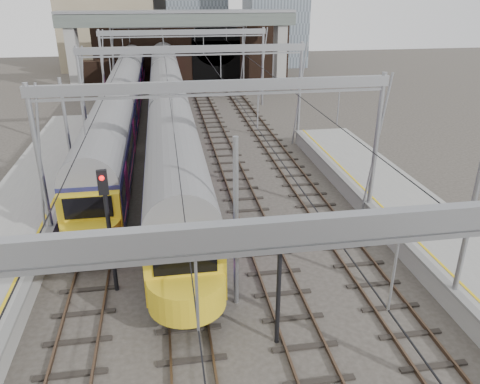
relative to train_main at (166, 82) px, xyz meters
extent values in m
plane|color=#38332D|center=(2.00, -36.29, -2.65)|extent=(160.00, 160.00, 0.00)
cube|color=slate|center=(-6.15, -33.79, -1.60)|extent=(0.35, 55.00, 0.12)
cube|color=gold|center=(-6.65, -33.79, -1.54)|extent=(0.12, 55.00, 0.01)
cube|color=slate|center=(10.15, -37.79, -1.60)|extent=(0.35, 47.00, 0.12)
cube|color=#4C3828|center=(-4.72, -21.29, -2.56)|extent=(0.08, 80.00, 0.16)
cube|color=#4C3828|center=(-3.28, -21.29, -2.56)|extent=(0.08, 80.00, 0.16)
cube|color=black|center=(-4.00, -21.29, -2.64)|extent=(2.40, 80.00, 0.14)
cube|color=#4C3828|center=(-0.72, -21.29, -2.56)|extent=(0.08, 80.00, 0.16)
cube|color=#4C3828|center=(0.72, -21.29, -2.56)|extent=(0.08, 80.00, 0.16)
cube|color=black|center=(0.00, -21.29, -2.64)|extent=(2.40, 80.00, 0.14)
cube|color=#4C3828|center=(3.28, -21.29, -2.56)|extent=(0.08, 80.00, 0.16)
cube|color=#4C3828|center=(4.72, -21.29, -2.56)|extent=(0.08, 80.00, 0.16)
cube|color=black|center=(4.00, -21.29, -2.64)|extent=(2.40, 80.00, 0.14)
cube|color=#4C3828|center=(7.28, -21.29, -2.56)|extent=(0.08, 80.00, 0.16)
cube|color=#4C3828|center=(8.72, -21.29, -2.56)|extent=(0.08, 80.00, 0.16)
cube|color=black|center=(8.00, -21.29, -2.64)|extent=(2.40, 80.00, 0.14)
cube|color=gray|center=(2.00, -42.29, 4.95)|extent=(16.80, 0.28, 0.50)
cylinder|color=gray|center=(-6.20, -28.29, 1.35)|extent=(0.24, 0.24, 8.00)
cylinder|color=gray|center=(10.20, -28.29, 1.35)|extent=(0.24, 0.24, 8.00)
cube|color=gray|center=(2.00, -28.29, 4.95)|extent=(16.80, 0.28, 0.50)
cylinder|color=gray|center=(-6.20, -14.29, 1.35)|extent=(0.24, 0.24, 8.00)
cylinder|color=gray|center=(10.20, -14.29, 1.35)|extent=(0.24, 0.24, 8.00)
cube|color=gray|center=(2.00, -14.29, 4.95)|extent=(16.80, 0.28, 0.50)
cylinder|color=gray|center=(-6.20, -0.29, 1.35)|extent=(0.24, 0.24, 8.00)
cylinder|color=gray|center=(10.20, -0.29, 1.35)|extent=(0.24, 0.24, 8.00)
cube|color=gray|center=(2.00, -0.29, 4.95)|extent=(16.80, 0.28, 0.50)
cylinder|color=gray|center=(-6.20, 11.71, 1.35)|extent=(0.24, 0.24, 8.00)
cylinder|color=gray|center=(10.20, 11.71, 1.35)|extent=(0.24, 0.24, 8.00)
cube|color=gray|center=(2.00, 11.71, 4.95)|extent=(16.80, 0.28, 0.50)
cube|color=black|center=(-4.00, -21.29, 2.85)|extent=(0.03, 80.00, 0.03)
cube|color=black|center=(0.00, -21.29, 2.85)|extent=(0.03, 80.00, 0.03)
cube|color=black|center=(4.00, -21.29, 2.85)|extent=(0.03, 80.00, 0.03)
cube|color=black|center=(8.00, -21.29, 2.85)|extent=(0.03, 80.00, 0.03)
cube|color=black|center=(4.00, 15.71, 1.85)|extent=(26.00, 2.00, 9.00)
cube|color=black|center=(7.00, 14.69, -0.05)|extent=(6.50, 0.10, 5.20)
cylinder|color=black|center=(7.00, 14.69, 2.55)|extent=(6.50, 0.10, 6.50)
cube|color=black|center=(-8.00, 14.71, -1.15)|extent=(6.00, 1.50, 3.00)
cube|color=gray|center=(-10.50, 9.71, 1.45)|extent=(1.20, 2.50, 8.20)
cube|color=gray|center=(14.50, 9.71, 1.45)|extent=(1.20, 2.50, 8.20)
cube|color=#545F59|center=(2.00, 9.71, 5.55)|extent=(28.00, 3.00, 1.40)
cube|color=gray|center=(2.00, 9.71, 6.45)|extent=(28.00, 3.00, 0.30)
cube|color=gray|center=(0.00, 43.71, 6.35)|extent=(18.00, 14.00, 18.00)
cube|color=black|center=(0.00, 0.08, -2.30)|extent=(2.38, 70.43, 0.70)
cube|color=#12193F|center=(0.00, 0.08, -0.30)|extent=(3.03, 70.43, 2.70)
cylinder|color=slate|center=(0.00, 0.08, 1.05)|extent=(2.97, 69.93, 2.97)
cube|color=black|center=(0.00, 0.08, 0.13)|extent=(3.05, 69.23, 0.81)
cube|color=#DE4577|center=(0.00, 0.08, -1.06)|extent=(3.05, 69.43, 0.13)
cube|color=gold|center=(0.00, -35.28, -0.40)|extent=(2.97, 0.60, 2.50)
cube|color=black|center=(0.00, -35.45, 0.24)|extent=(2.27, 0.08, 1.08)
cube|color=black|center=(-4.00, -5.18, -2.30)|extent=(2.22, 49.31, 0.70)
cube|color=#12193F|center=(-4.00, -5.18, -0.39)|extent=(2.83, 49.31, 2.53)
cylinder|color=slate|center=(-4.00, -5.18, 0.88)|extent=(2.77, 48.81, 2.77)
cube|color=black|center=(-4.00, -5.18, 0.02)|extent=(2.85, 48.11, 0.76)
cube|color=#DE4577|center=(-4.00, -5.18, -1.09)|extent=(2.85, 48.31, 0.12)
cube|color=gold|center=(-4.00, -29.98, -0.49)|extent=(2.77, 0.60, 2.33)
cube|color=black|center=(-4.00, -30.15, 0.12)|extent=(2.12, 0.08, 1.01)
cylinder|color=black|center=(-2.85, -32.62, 0.01)|extent=(0.18, 0.18, 5.32)
cube|color=black|center=(-2.85, -32.80, 2.34)|extent=(0.41, 0.22, 1.00)
sphere|color=red|center=(-2.85, -32.92, 2.56)|extent=(0.20, 0.20, 0.20)
cylinder|color=black|center=(3.08, -36.81, -0.28)|extent=(0.16, 0.16, 4.74)
cube|color=black|center=(3.08, -36.99, 1.80)|extent=(0.38, 0.25, 0.89)
sphere|color=red|center=(3.08, -37.11, 1.99)|extent=(0.18, 0.18, 0.18)
cube|color=blue|center=(3.88, -29.49, -2.60)|extent=(0.95, 0.71, 0.11)
cube|color=blue|center=(4.60, -30.59, -2.61)|extent=(0.81, 0.61, 0.09)
cube|color=blue|center=(4.87, -29.15, -2.60)|extent=(0.90, 0.67, 0.10)
camera|label=1|loc=(-0.39, -49.70, 9.09)|focal=35.00mm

